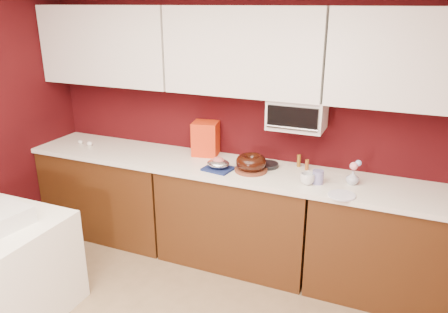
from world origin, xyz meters
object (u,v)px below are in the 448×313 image
foil_ham_nest (218,164)px  pandoro_box (206,138)px  bundt_cake (251,162)px  coffee_mug (307,178)px  newspaper_stack (3,216)px  blue_jar (318,177)px  toaster_oven (297,114)px  flower_vase (353,177)px

foil_ham_nest → pandoro_box: 0.42m
bundt_cake → coffee_mug: 0.50m
bundt_cake → newspaper_stack: bearing=-137.4°
newspaper_stack → blue_jar: bearing=32.4°
bundt_cake → blue_jar: 0.56m
toaster_oven → foil_ham_nest: (-0.58, -0.28, -0.42)m
flower_vase → pandoro_box: bearing=172.0°
toaster_oven → pandoro_box: 0.90m
coffee_mug → flower_vase: flower_vase is taller
bundt_cake → blue_jar: bundt_cake is taller
toaster_oven → coffee_mug: (0.18, -0.29, -0.42)m
newspaper_stack → bundt_cake: bearing=42.6°
foil_ham_nest → blue_jar: blue_jar is taller
toaster_oven → pandoro_box: (-0.84, 0.04, -0.32)m
bundt_cake → foil_ham_nest: 0.27m
foil_ham_nest → flower_vase: flower_vase is taller
pandoro_box → blue_jar: pandoro_box is taller
coffee_mug → newspaper_stack: (-1.87, -1.18, -0.14)m
toaster_oven → newspaper_stack: size_ratio=1.30×
foil_ham_nest → toaster_oven: bearing=25.6°
coffee_mug → flower_vase: bearing=23.7°
bundt_cake → newspaper_stack: (-1.38, -1.27, -0.17)m
coffee_mug → newspaper_stack: size_ratio=0.31×
foil_ham_nest → coffee_mug: (0.75, -0.01, -0.00)m
bundt_cake → coffee_mug: size_ratio=2.34×
foil_ham_nest → flower_vase: size_ratio=1.61×
flower_vase → coffee_mug: bearing=-156.3°
blue_jar → bundt_cake: bearing=175.9°
toaster_oven → pandoro_box: toaster_oven is taller
blue_jar → newspaper_stack: size_ratio=0.30×
toaster_oven → blue_jar: size_ratio=4.32×
flower_vase → newspaper_stack: (-2.19, -1.32, -0.15)m
toaster_oven → bundt_cake: 0.54m
flower_vase → newspaper_stack: flower_vase is taller
pandoro_box → blue_jar: size_ratio=2.95×
bundt_cake → flower_vase: bearing=3.6°
foil_ham_nest → blue_jar: bearing=2.5°
coffee_mug → blue_jar: bearing=35.0°
pandoro_box → flower_vase: pandoro_box is taller
pandoro_box → coffee_mug: size_ratio=2.85×
coffee_mug → blue_jar: size_ratio=1.04×
pandoro_box → newspaper_stack: bearing=-130.4°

